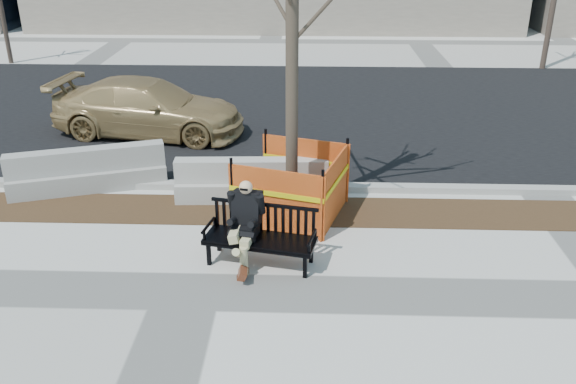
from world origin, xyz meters
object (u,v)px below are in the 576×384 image
bench (260,263)px  sedan (151,134)px  jersey_barrier_right (252,199)px  jersey_barrier_left (90,189)px  seated_man (246,260)px  tree_fence (292,213)px

bench → sedan: sedan is taller
sedan → jersey_barrier_right: (2.78, -3.60, 0.00)m
bench → jersey_barrier_left: (-3.51, 2.64, 0.00)m
bench → jersey_barrier_right: bearing=110.1°
bench → jersey_barrier_left: 4.40m
bench → jersey_barrier_right: size_ratio=0.61×
seated_man → tree_fence: size_ratio=0.21×
bench → sedan: 6.67m
bench → tree_fence: tree_fence is taller
bench → jersey_barrier_left: bench is taller
seated_man → sedan: sedan is taller
seated_man → sedan: size_ratio=0.28×
seated_man → jersey_barrier_right: size_ratio=0.46×
jersey_barrier_left → jersey_barrier_right: jersey_barrier_left is taller
jersey_barrier_right → seated_man: bearing=-90.1°
sedan → bench: bearing=-143.8°
bench → seated_man: 0.25m
seated_man → tree_fence: (0.65, 1.62, 0.00)m
bench → sedan: size_ratio=0.38×
seated_man → bench: bearing=-10.6°
sedan → jersey_barrier_right: sedan is taller
seated_man → jersey_barrier_left: 4.16m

